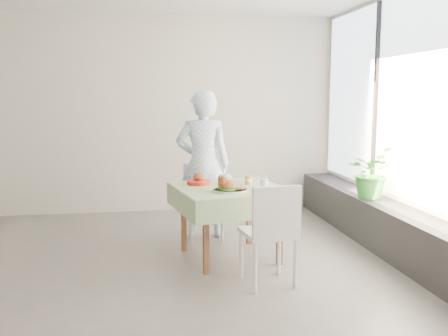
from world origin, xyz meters
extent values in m
plane|color=#595754|center=(0.00, 0.00, 0.00)|extent=(6.00, 6.00, 0.00)
cube|color=beige|center=(0.00, 2.50, 1.40)|extent=(6.00, 0.02, 2.80)
cube|color=beige|center=(0.00, -2.50, 1.40)|extent=(6.00, 0.02, 2.80)
cube|color=beige|center=(3.00, 0.00, 1.40)|extent=(0.02, 5.00, 2.80)
cube|color=#D1E0F9|center=(2.97, 0.00, 1.65)|extent=(0.01, 4.80, 2.18)
cube|color=black|center=(2.80, 0.00, 0.25)|extent=(0.40, 4.80, 0.50)
cube|color=brown|center=(1.07, 0.21, 0.71)|extent=(1.05, 1.05, 0.04)
cube|color=silver|center=(1.07, 0.21, 0.74)|extent=(1.22, 1.22, 0.01)
cube|color=white|center=(0.90, 0.93, 0.44)|extent=(0.43, 0.43, 0.04)
cube|color=white|center=(0.89, 1.11, 0.66)|extent=(0.41, 0.06, 0.41)
cube|color=white|center=(1.28, -0.54, 0.46)|extent=(0.48, 0.48, 0.04)
cube|color=white|center=(1.31, -0.74, 0.70)|extent=(0.43, 0.09, 0.43)
imported|color=#97CFF1|center=(0.91, 1.04, 0.86)|extent=(0.67, 0.48, 1.73)
cylinder|color=white|center=(1.03, -0.03, 0.75)|extent=(0.34, 0.34, 0.02)
cylinder|color=#1D5314|center=(0.99, -0.03, 0.77)|extent=(0.19, 0.19, 0.02)
ellipsoid|color=brown|center=(0.99, -0.03, 0.82)|extent=(0.16, 0.15, 0.12)
ellipsoid|color=white|center=(0.99, -0.03, 0.88)|extent=(0.11, 0.11, 0.08)
cylinder|color=maroon|center=(1.14, -0.05, 0.78)|extent=(0.06, 0.06, 0.03)
cylinder|color=white|center=(1.29, 0.31, 0.80)|extent=(0.08, 0.08, 0.12)
cylinder|color=orange|center=(1.29, 0.31, 0.79)|extent=(0.07, 0.07, 0.08)
cylinder|color=white|center=(1.29, 0.31, 0.86)|extent=(0.09, 0.09, 0.01)
cylinder|color=yellow|center=(1.29, 0.31, 0.90)|extent=(0.01, 0.03, 0.16)
cylinder|color=white|center=(1.41, 0.11, 0.80)|extent=(0.08, 0.08, 0.12)
cylinder|color=white|center=(1.41, 0.11, 0.79)|extent=(0.07, 0.07, 0.09)
cylinder|color=white|center=(1.41, 0.11, 0.86)|extent=(0.09, 0.09, 0.01)
cylinder|color=yellow|center=(1.41, 0.11, 0.91)|extent=(0.01, 0.03, 0.17)
cylinder|color=red|center=(0.78, 0.41, 0.76)|extent=(0.25, 0.25, 0.04)
cylinder|color=white|center=(0.78, 0.41, 0.77)|extent=(0.21, 0.21, 0.01)
ellipsoid|color=brown|center=(0.78, 0.41, 0.81)|extent=(0.11, 0.11, 0.09)
imported|color=#27762E|center=(2.76, 0.57, 0.80)|extent=(0.70, 0.71, 0.60)
camera|label=1|loc=(0.20, -4.68, 1.65)|focal=40.00mm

